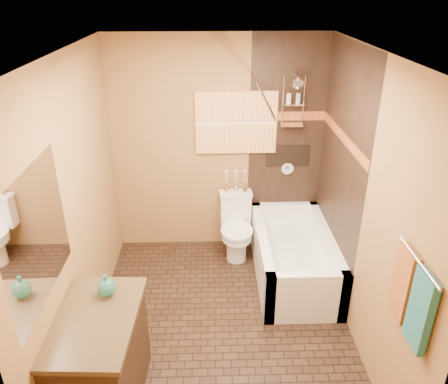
{
  "coord_description": "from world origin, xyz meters",
  "views": [
    {
      "loc": [
        -0.08,
        -3.18,
        2.96
      ],
      "look_at": [
        0.03,
        0.4,
        1.22
      ],
      "focal_mm": 35.0,
      "sensor_mm": 36.0,
      "label": 1
    }
  ],
  "objects_px": {
    "sunset_painting": "(236,123)",
    "vanity": "(101,361)",
    "toilet": "(236,226)",
    "bathtub": "(293,260)"
  },
  "relations": [
    {
      "from": "sunset_painting",
      "to": "vanity",
      "type": "xyz_separation_m",
      "value": [
        -1.12,
        -2.26,
        -1.13
      ]
    },
    {
      "from": "toilet",
      "to": "vanity",
      "type": "relative_size",
      "value": 0.77
    },
    {
      "from": "toilet",
      "to": "vanity",
      "type": "distance_m",
      "value": 2.3
    },
    {
      "from": "bathtub",
      "to": "vanity",
      "type": "distance_m",
      "value": 2.32
    },
    {
      "from": "sunset_painting",
      "to": "toilet",
      "type": "relative_size",
      "value": 1.21
    },
    {
      "from": "sunset_painting",
      "to": "bathtub",
      "type": "relative_size",
      "value": 0.6
    },
    {
      "from": "sunset_painting",
      "to": "bathtub",
      "type": "height_order",
      "value": "sunset_painting"
    },
    {
      "from": "sunset_painting",
      "to": "bathtub",
      "type": "xyz_separation_m",
      "value": [
        0.6,
        -0.73,
        -1.33
      ]
    },
    {
      "from": "sunset_painting",
      "to": "toilet",
      "type": "bearing_deg",
      "value": -90.0
    },
    {
      "from": "sunset_painting",
      "to": "vanity",
      "type": "distance_m",
      "value": 2.77
    }
  ]
}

